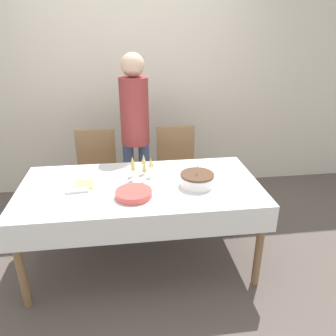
{
  "coord_description": "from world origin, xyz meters",
  "views": [
    {
      "loc": [
        -0.08,
        -2.34,
        1.91
      ],
      "look_at": [
        0.23,
        0.03,
        0.87
      ],
      "focal_mm": 35.0,
      "sensor_mm": 36.0,
      "label": 1
    }
  ],
  "objects": [
    {
      "name": "person_standing",
      "position": [
        -0.0,
        0.81,
        1.02
      ],
      "size": [
        0.28,
        0.28,
        1.69
      ],
      "color": "#3F4C72",
      "rests_on": "ground_plane"
    },
    {
      "name": "fork_pile",
      "position": [
        -0.48,
        -0.06,
        0.76
      ],
      "size": [
        0.18,
        0.08,
        0.02
      ],
      "color": "silver",
      "rests_on": "dining_table"
    },
    {
      "name": "cake_knife",
      "position": [
        0.45,
        -0.31,
        0.75
      ],
      "size": [
        0.3,
        0.04,
        0.0
      ],
      "color": "silver",
      "rests_on": "dining_table"
    },
    {
      "name": "plate_stack_main",
      "position": [
        -0.06,
        -0.19,
        0.77
      ],
      "size": [
        0.27,
        0.27,
        0.05
      ],
      "color": "#CC4C47",
      "rests_on": "dining_table"
    },
    {
      "name": "dining_chair_far_right",
      "position": [
        0.42,
        0.79,
        0.52
      ],
      "size": [
        0.42,
        0.42,
        0.95
      ],
      "color": "olive",
      "rests_on": "ground_plane"
    },
    {
      "name": "champagne_tray",
      "position": [
        0.01,
        0.12,
        0.83
      ],
      "size": [
        0.3,
        0.3,
        0.18
      ],
      "color": "silver",
      "rests_on": "dining_table"
    },
    {
      "name": "wall_back",
      "position": [
        0.0,
        1.53,
        1.35
      ],
      "size": [
        8.0,
        0.05,
        2.7
      ],
      "color": "silver",
      "rests_on": "ground_plane"
    },
    {
      "name": "ground_plane",
      "position": [
        0.0,
        0.0,
        0.0
      ],
      "size": [
        12.0,
        12.0,
        0.0
      ],
      "primitive_type": "plane",
      "color": "#564C47"
    },
    {
      "name": "birthday_cake",
      "position": [
        0.45,
        -0.07,
        0.8
      ],
      "size": [
        0.27,
        0.27,
        0.17
      ],
      "color": "white",
      "rests_on": "dining_table"
    },
    {
      "name": "dining_table",
      "position": [
        0.0,
        0.0,
        0.65
      ],
      "size": [
        1.9,
        0.95,
        0.75
      ],
      "color": "white",
      "rests_on": "ground_plane"
    },
    {
      "name": "dining_chair_far_left",
      "position": [
        -0.42,
        0.79,
        0.52
      ],
      "size": [
        0.44,
        0.44,
        0.95
      ],
      "color": "olive",
      "rests_on": "ground_plane"
    },
    {
      "name": "napkin_pile",
      "position": [
        -0.44,
        0.05,
        0.75
      ],
      "size": [
        0.15,
        0.15,
        0.01
      ],
      "color": "#E0D166",
      "rests_on": "dining_table"
    }
  ]
}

